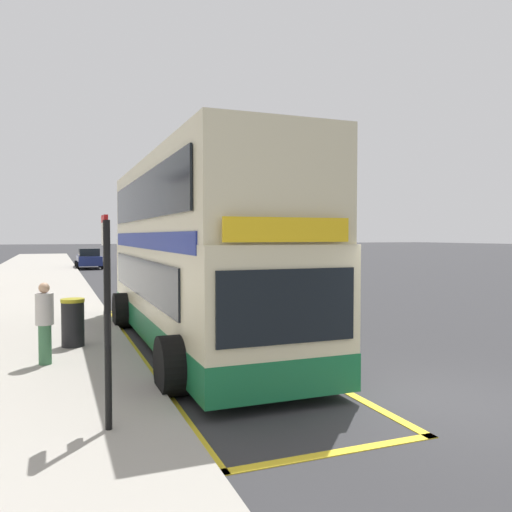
% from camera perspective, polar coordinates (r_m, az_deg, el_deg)
% --- Properties ---
extents(ground_plane, '(260.00, 260.00, 0.00)m').
position_cam_1_polar(ground_plane, '(38.90, -13.04, -1.67)').
color(ground_plane, '#333335').
extents(pavement_near, '(6.00, 76.00, 0.14)m').
position_cam_1_polar(pavement_near, '(38.52, -23.41, -1.73)').
color(pavement_near, '#A39E93').
rests_on(pavement_near, ground).
extents(double_decker_bus, '(3.24, 10.63, 4.40)m').
position_cam_1_polar(double_decker_bus, '(12.52, -6.75, -0.36)').
color(double_decker_bus, beige).
rests_on(double_decker_bus, ground).
extents(bus_bay_markings, '(3.01, 13.16, 0.01)m').
position_cam_1_polar(bus_bay_markings, '(12.55, -6.61, -9.83)').
color(bus_bay_markings, yellow).
rests_on(bus_bay_markings, ground).
extents(bus_stop_sign, '(0.09, 0.51, 2.76)m').
position_cam_1_polar(bus_stop_sign, '(6.95, -16.14, -5.07)').
color(bus_stop_sign, black).
rests_on(bus_stop_sign, pavement_near).
extents(parked_car_white_across, '(2.09, 4.20, 1.62)m').
position_cam_1_polar(parked_car_white_across, '(45.36, -8.24, -0.07)').
color(parked_car_white_across, silver).
rests_on(parked_car_white_across, ground).
extents(parked_car_black_distant, '(2.09, 4.20, 1.62)m').
position_cam_1_polar(parked_car_black_distant, '(32.35, -6.62, -1.00)').
color(parked_car_black_distant, black).
rests_on(parked_car_black_distant, ground).
extents(parked_car_navy_behind, '(2.09, 4.20, 1.62)m').
position_cam_1_polar(parked_car_navy_behind, '(43.19, -17.95, -0.28)').
color(parked_car_navy_behind, navy).
rests_on(parked_car_navy_behind, ground).
extents(pedestrian_waiting_near_sign, '(0.34, 0.34, 1.59)m').
position_cam_1_polar(pedestrian_waiting_near_sign, '(10.85, -22.30, -6.58)').
color(pedestrian_waiting_near_sign, '#3F724C').
rests_on(pedestrian_waiting_near_sign, pavement_near).
extents(litter_bin, '(0.52, 0.52, 1.08)m').
position_cam_1_polar(litter_bin, '(12.41, -19.56, -6.91)').
color(litter_bin, black).
rests_on(litter_bin, pavement_near).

